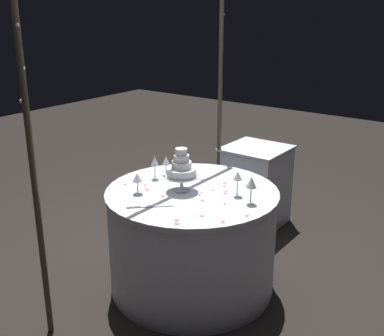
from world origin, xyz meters
name	(u,v)px	position (x,y,z in m)	size (l,w,h in m)	color
ground_plane	(192,285)	(0.00, 0.00, 0.00)	(12.00, 12.00, 0.00)	black
decorative_arch	(145,84)	(0.00, 0.40, 1.41)	(1.92, 0.05, 2.18)	#473D2D
main_table	(192,239)	(0.00, 0.00, 0.37)	(1.17, 1.17, 0.73)	silver
side_table	(255,186)	(1.18, 0.17, 0.36)	(0.53, 0.53, 0.73)	silver
tiered_cake	(181,169)	(-0.04, 0.06, 0.89)	(0.22, 0.22, 0.30)	silver
wine_glass_0	(251,183)	(0.04, -0.43, 0.87)	(0.07, 0.07, 0.18)	silver
wine_glass_1	(166,162)	(0.14, 0.34, 0.84)	(0.06, 0.06, 0.15)	silver
wine_glass_2	(137,178)	(-0.25, 0.26, 0.84)	(0.07, 0.07, 0.14)	silver
wine_glass_3	(155,162)	(0.03, 0.35, 0.86)	(0.06, 0.06, 0.17)	silver
wine_glass_4	(238,177)	(0.10, -0.29, 0.86)	(0.06, 0.06, 0.17)	silver
cake_knife	(147,206)	(-0.39, 0.06, 0.74)	(0.22, 0.23, 0.01)	silver
rose_petal_0	(225,194)	(0.08, -0.21, 0.73)	(0.03, 0.02, 0.00)	#EA6B84
rose_petal_1	(145,185)	(-0.11, 0.32, 0.73)	(0.03, 0.02, 0.00)	#EA6B84
rose_petal_2	(146,189)	(-0.17, 0.26, 0.73)	(0.03, 0.02, 0.00)	#EA6B84
rose_petal_3	(177,220)	(-0.43, -0.21, 0.73)	(0.04, 0.03, 0.00)	#EA6B84
rose_petal_4	(202,200)	(-0.10, -0.16, 0.73)	(0.04, 0.03, 0.00)	#EA6B84
rose_petal_5	(225,183)	(0.25, -0.10, 0.73)	(0.03, 0.02, 0.00)	#EA6B84
rose_petal_6	(246,185)	(0.31, -0.24, 0.73)	(0.02, 0.02, 0.00)	#EA6B84
rose_petal_7	(177,224)	(-0.47, -0.24, 0.73)	(0.04, 0.03, 0.00)	#EA6B84
rose_petal_8	(225,204)	(-0.06, -0.30, 0.73)	(0.03, 0.02, 0.00)	#EA6B84
rose_petal_9	(226,191)	(0.12, -0.20, 0.73)	(0.03, 0.02, 0.00)	#EA6B84
rose_petal_10	(125,184)	(-0.19, 0.44, 0.73)	(0.03, 0.02, 0.00)	#EA6B84
rose_petal_11	(247,215)	(-0.13, -0.50, 0.73)	(0.03, 0.02, 0.00)	#EA6B84
rose_petal_12	(199,195)	(-0.03, -0.08, 0.73)	(0.03, 0.02, 0.00)	#EA6B84
rose_petal_13	(202,180)	(0.21, 0.06, 0.73)	(0.03, 0.02, 0.00)	#EA6B84
rose_petal_14	(223,222)	(-0.29, -0.44, 0.73)	(0.04, 0.03, 0.00)	#EA6B84
rose_petal_15	(202,192)	(0.01, -0.07, 0.73)	(0.02, 0.02, 0.00)	#EA6B84
rose_petal_16	(180,167)	(0.34, 0.37, 0.73)	(0.04, 0.03, 0.00)	#EA6B84
rose_petal_17	(147,190)	(-0.18, 0.25, 0.73)	(0.04, 0.03, 0.00)	#EA6B84
rose_petal_18	(163,196)	(-0.20, 0.09, 0.73)	(0.04, 0.03, 0.00)	#EA6B84
rose_petal_19	(202,216)	(-0.30, -0.29, 0.73)	(0.03, 0.02, 0.00)	#EA6B84
rose_petal_20	(213,190)	(0.09, -0.11, 0.73)	(0.02, 0.02, 0.00)	#EA6B84
rose_petal_21	(225,186)	(0.20, -0.13, 0.73)	(0.03, 0.02, 0.00)	#EA6B84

